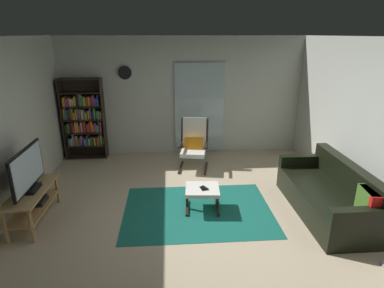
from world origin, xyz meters
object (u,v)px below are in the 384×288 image
Objects in this scene: bookshelf_near_tv at (84,120)px; tv_remote at (205,188)px; tv_stand at (34,200)px; wall_clock at (125,73)px; leather_sofa at (330,196)px; ottoman at (202,192)px; television at (28,171)px; cell_phone at (203,189)px; lounge_armchair at (194,143)px.

bookshelf_near_tv is 12.20× the size of tv_remote.
tv_remote is at bearing 2.73° from tv_stand.
tv_remote is 0.50× the size of wall_clock.
leather_sofa is 3.51× the size of ottoman.
wall_clock reaches higher than leather_sofa.
television is at bearing -111.77° from wall_clock.
tv_remote is (-1.89, 0.26, 0.08)m from leather_sofa.
leather_sofa is 1.95m from ottoman.
bookshelf_near_tv is at bearing 147.64° from leather_sofa.
television is at bearing 154.17° from tv_remote.
leather_sofa reaches higher than tv_remote.
bookshelf_near_tv is 3.43m from ottoman.
wall_clock reaches higher than tv_remote.
television is 2.58m from tv_remote.
leather_sofa is 1.94m from cell_phone.
television is 2.55m from ottoman.
bookshelf_near_tv is at bearing 86.62° from tv_stand.
television is at bearing 178.48° from leather_sofa.
ottoman is at bearing 171.97° from leather_sofa.
ottoman is 3.97× the size of cell_phone.
wall_clock is (-3.34, 2.83, 1.55)m from leather_sofa.
lounge_armchair is 3.53× the size of wall_clock.
tv_remote is (2.54, 0.12, 0.05)m from tv_stand.
bookshelf_near_tv reaches higher than tv_remote.
lounge_armchair is 1.73m from cell_phone.
bookshelf_near_tv is at bearing 105.25° from tv_remote.
ottoman is at bearing -46.09° from bookshelf_near_tv.
lounge_armchair is (2.35, -0.75, -0.32)m from bookshelf_near_tv.
cell_phone is (2.35, -2.47, -0.48)m from bookshelf_near_tv.
cell_phone is at bearing -46.42° from bookshelf_near_tv.
bookshelf_near_tv is 1.72× the size of lounge_armchair.
tv_stand reaches higher than tv_remote.
leather_sofa reaches higher than tv_stand.
lounge_armchair is at bearing 77.18° from cell_phone.
bookshelf_near_tv reaches higher than lounge_armchair.
bookshelf_near_tv is at bearing 133.91° from ottoman.
wall_clock reaches higher than tv_stand.
cell_phone is at bearing 2.40° from tv_stand.
lounge_armchair is at bearing 134.52° from leather_sofa.
tv_stand is at bearing -111.93° from wall_clock.
leather_sofa is at bearing -8.03° from ottoman.
tv_stand is at bearing -93.38° from bookshelf_near_tv.
leather_sofa is at bearing -32.36° from bookshelf_near_tv.
tv_stand is 1.13× the size of lounge_armchair.
tv_stand is 0.66× the size of bookshelf_near_tv.
television reaches higher than tv_stand.
wall_clock is (-1.41, 2.56, 1.55)m from ottoman.
leather_sofa reaches higher than cell_phone.
bookshelf_near_tv reaches higher than ottoman.
television reaches higher than tv_remote.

